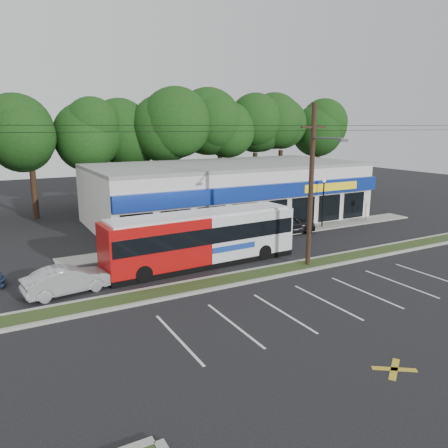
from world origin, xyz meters
TOP-DOWN VIEW (x-y plane):
  - ground at (0.00, 0.00)m, footprint 120.00×120.00m
  - grass_strip at (0.00, 1.00)m, footprint 40.00×1.60m
  - curb_south at (0.00, 0.15)m, footprint 40.00×0.25m
  - curb_north at (0.00, 1.85)m, footprint 40.00×0.25m
  - sidewalk at (5.00, 9.00)m, footprint 32.00×2.20m
  - strip_mall at (5.50, 15.91)m, footprint 25.00×12.55m
  - utility_pole at (2.83, 0.93)m, footprint 50.00×2.77m
  - lamp_post at (11.00, 8.80)m, footprint 0.30×0.30m
  - sign_post at (16.00, 8.57)m, footprint 0.45×0.10m
  - tree_line at (4.00, 26.00)m, footprint 46.76×6.76m
  - metrobus at (-2.71, 4.50)m, footprint 12.75×3.22m
  - car_dark at (6.87, 8.50)m, footprint 5.14×2.30m
  - car_silver at (-11.13, 3.50)m, footprint 4.65×2.19m
  - pedestrian_a at (2.04, 8.50)m, footprint 0.67×0.45m
  - pedestrian_b at (6.88, 8.50)m, footprint 1.01×0.94m

SIDE VIEW (x-z plane):
  - ground at x=0.00m, z-range 0.00..0.00m
  - sidewalk at x=5.00m, z-range 0.00..0.10m
  - grass_strip at x=0.00m, z-range 0.00..0.12m
  - curb_south at x=0.00m, z-range 0.00..0.14m
  - curb_north at x=0.00m, z-range 0.00..0.14m
  - car_silver at x=-11.13m, z-range 0.00..1.47m
  - pedestrian_b at x=6.88m, z-range 0.00..1.67m
  - car_dark at x=6.87m, z-range 0.00..1.72m
  - pedestrian_a at x=2.04m, z-range 0.00..1.79m
  - sign_post at x=16.00m, z-range 0.44..2.67m
  - metrobus at x=-2.71m, z-range 0.10..3.50m
  - strip_mall at x=5.50m, z-range 0.00..5.30m
  - lamp_post at x=11.00m, z-range 0.55..4.80m
  - utility_pole at x=2.83m, z-range 0.41..10.41m
  - tree_line at x=4.00m, z-range 2.50..14.33m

